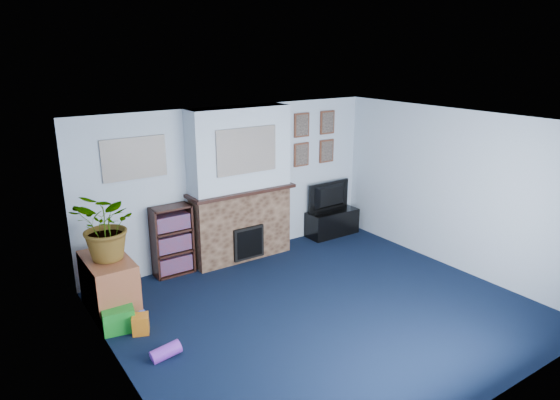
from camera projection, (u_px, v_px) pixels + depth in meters
floor at (322, 310)px, 6.41m from camera, size 5.00×4.50×0.01m
ceiling at (327, 123)px, 5.71m from camera, size 5.00×4.50×0.01m
wall_back at (234, 183)px, 7.84m from camera, size 5.00×0.04×2.40m
wall_front at (490, 294)px, 4.28m from camera, size 5.00×0.04×2.40m
wall_left at (119, 272)px, 4.71m from camera, size 0.04×4.50×2.40m
wall_right at (455, 190)px, 7.41m from camera, size 0.04×4.50×2.40m
chimney_breast at (240, 186)px, 7.68m from camera, size 1.72×0.50×2.40m
collage_main at (247, 151)px, 7.34m from camera, size 1.00×0.03×0.68m
collage_left at (134, 158)px, 6.82m from camera, size 0.90×0.03×0.58m
portrait_tl at (302, 125)px, 8.29m from camera, size 0.30×0.03×0.40m
portrait_tr at (327, 122)px, 8.59m from camera, size 0.30×0.03×0.40m
portrait_bl at (301, 155)px, 8.44m from camera, size 0.30×0.03×0.40m
portrait_br at (326, 151)px, 8.73m from camera, size 0.30×0.03×0.40m
tv_stand at (332, 223)px, 8.95m from camera, size 0.95×0.40×0.45m
television at (332, 197)px, 8.83m from camera, size 0.89×0.14×0.51m
bookshelf at (172, 242)px, 7.32m from camera, size 0.58×0.28×1.05m
sideboard at (109, 286)px, 6.29m from camera, size 0.52×0.93×0.73m
potted_plant at (108, 226)px, 6.04m from camera, size 0.98×1.02×0.88m
mantel_clock at (240, 185)px, 7.62m from camera, size 0.11×0.06×0.15m
mantel_candle at (262, 181)px, 7.82m from camera, size 0.04×0.04×0.14m
mantel_teddy at (205, 191)px, 7.30m from camera, size 0.14×0.14×0.14m
mantel_can at (282, 179)px, 8.04m from camera, size 0.06×0.06×0.12m
green_crate at (118, 319)px, 5.92m from camera, size 0.41×0.35×0.29m
toy_ball at (139, 314)px, 6.15m from camera, size 0.16×0.16×0.16m
toy_block at (141, 324)px, 5.87m from camera, size 0.24×0.24×0.23m
toy_tube at (166, 352)px, 5.41m from camera, size 0.34×0.15×0.20m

